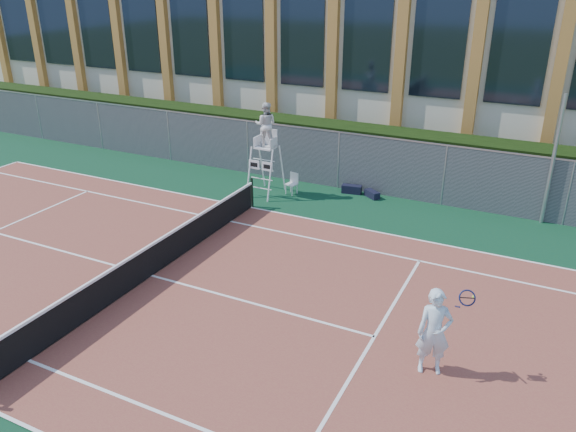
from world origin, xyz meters
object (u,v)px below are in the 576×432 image
at_px(steel_pole, 553,161).
at_px(plastic_chair, 293,182).
at_px(tennis_player, 434,332).
at_px(umpire_chair, 266,127).

relative_size(steel_pole, plastic_chair, 5.38).
relative_size(steel_pole, tennis_player, 2.26).
distance_m(plastic_chair, tennis_player, 10.77).
height_order(umpire_chair, tennis_player, umpire_chair).
height_order(steel_pole, plastic_chair, steel_pole).
xyz_separation_m(steel_pole, tennis_player, (-1.55, -9.32, -1.17)).
relative_size(umpire_chair, tennis_player, 1.83).
distance_m(umpire_chair, plastic_chair, 2.30).
distance_m(umpire_chair, tennis_player, 11.19).
relative_size(umpire_chair, plastic_chair, 4.36).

